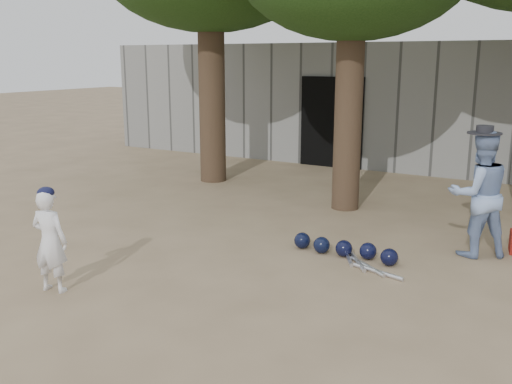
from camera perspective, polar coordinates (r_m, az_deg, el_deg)
The scene contains 6 objects.
ground at distance 7.17m, azimuth -8.27°, elevation -8.46°, with size 70.00×70.00×0.00m, color #937C5E.
boy_player at distance 6.92m, azimuth -19.91°, elevation -4.66°, with size 0.44×0.29×1.20m, color white.
spectator_blue at distance 8.20m, azimuth 21.39°, elevation -0.22°, with size 0.83×0.65×1.71m, color #859FCE.
back_building at distance 16.12m, azimuth 15.10°, elevation 8.77°, with size 16.00×5.24×3.00m.
helmet_row at distance 7.87m, azimuth 8.80°, elevation -5.58°, with size 1.51×0.32×0.23m.
bat_pile at distance 7.60m, azimuth 10.57°, elevation -7.06°, with size 1.09×0.81×0.06m.
Camera 1 is at (4.18, -5.19, 2.64)m, focal length 40.00 mm.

